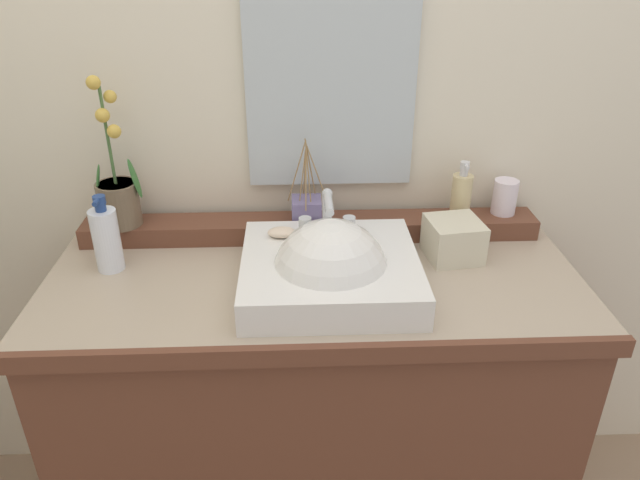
# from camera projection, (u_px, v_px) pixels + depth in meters

# --- Properties ---
(wall_back) EXTENTS (3.10, 0.20, 2.53)m
(wall_back) POSITION_uv_depth(u_px,v_px,m) (308.00, 77.00, 1.60)
(wall_back) COLOR beige
(wall_back) RESTS_ON ground
(vanity_cabinet) EXTENTS (1.30, 0.57, 0.87)m
(vanity_cabinet) POSITION_uv_depth(u_px,v_px,m) (314.00, 410.00, 1.64)
(vanity_cabinet) COLOR brown
(vanity_cabinet) RESTS_ON ground
(back_ledge) EXTENTS (1.23, 0.11, 0.05)m
(back_ledge) POSITION_uv_depth(u_px,v_px,m) (311.00, 228.00, 1.62)
(back_ledge) COLOR brown
(back_ledge) RESTS_ON vanity_cabinet
(sink_basin) EXTENTS (0.41, 0.39, 0.29)m
(sink_basin) POSITION_uv_depth(u_px,v_px,m) (330.00, 274.00, 1.37)
(sink_basin) COLOR white
(sink_basin) RESTS_ON vanity_cabinet
(soap_bar) EXTENTS (0.07, 0.04, 0.02)m
(soap_bar) POSITION_uv_depth(u_px,v_px,m) (282.00, 232.00, 1.45)
(soap_bar) COLOR beige
(soap_bar) RESTS_ON sink_basin
(potted_plant) EXTENTS (0.13, 0.11, 0.39)m
(potted_plant) POSITION_uv_depth(u_px,v_px,m) (118.00, 193.00, 1.53)
(potted_plant) COLOR brown
(potted_plant) RESTS_ON back_ledge
(soap_dispenser) EXTENTS (0.05, 0.06, 0.16)m
(soap_dispenser) POSITION_uv_depth(u_px,v_px,m) (461.00, 195.00, 1.58)
(soap_dispenser) COLOR #D2BD89
(soap_dispenser) RESTS_ON back_ledge
(tumbler_cup) EXTENTS (0.07, 0.07, 0.10)m
(tumbler_cup) POSITION_uv_depth(u_px,v_px,m) (505.00, 197.00, 1.61)
(tumbler_cup) COLOR white
(tumbler_cup) RESTS_ON back_ledge
(reed_diffuser) EXTENTS (0.11, 0.09, 0.23)m
(reed_diffuser) POSITION_uv_depth(u_px,v_px,m) (307.00, 209.00, 1.57)
(reed_diffuser) COLOR slate
(reed_diffuser) RESTS_ON back_ledge
(lotion_bottle) EXTENTS (0.07, 0.07, 0.20)m
(lotion_bottle) POSITION_uv_depth(u_px,v_px,m) (106.00, 239.00, 1.43)
(lotion_bottle) COLOR white
(lotion_bottle) RESTS_ON vanity_cabinet
(tissue_box) EXTENTS (0.15, 0.15, 0.10)m
(tissue_box) POSITION_uv_depth(u_px,v_px,m) (453.00, 239.00, 1.50)
(tissue_box) COLOR beige
(tissue_box) RESTS_ON vanity_cabinet
(mirror) EXTENTS (0.43, 0.02, 0.50)m
(mirror) POSITION_uv_depth(u_px,v_px,m) (331.00, 92.00, 1.51)
(mirror) COLOR silver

